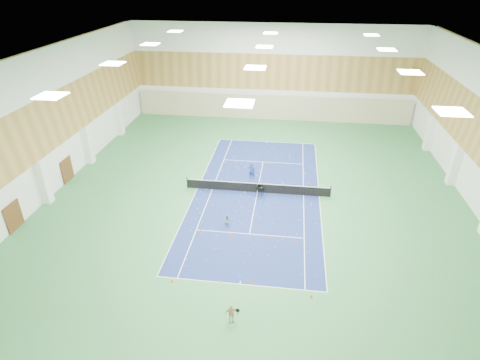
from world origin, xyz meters
name	(u,v)px	position (x,y,z in m)	size (l,w,h in m)	color
ground	(257,192)	(0.00, 0.00, 0.00)	(40.00, 40.00, 0.00)	#327640
room_shell	(259,130)	(0.00, 0.00, 6.00)	(36.00, 40.00, 12.00)	white
wood_cladding	(259,106)	(0.00, 0.00, 8.00)	(36.00, 40.00, 8.00)	#AF8241
ceiling_light_grid	(260,56)	(0.00, 0.00, 11.92)	(21.40, 25.40, 0.06)	white
court_surface	(257,192)	(0.00, 0.00, 0.01)	(10.97, 23.77, 0.01)	navy
tennis_balls_scatter	(257,192)	(0.00, 0.00, 0.05)	(10.57, 22.77, 0.07)	yellow
tennis_net	(257,187)	(0.00, 0.00, 0.55)	(12.80, 0.10, 1.10)	black
back_curtain	(272,108)	(0.00, 19.75, 1.60)	(35.40, 0.16, 3.20)	#C6B793
door_left_a	(14,216)	(-17.92, -8.00, 1.10)	(0.08, 1.80, 2.20)	#593319
door_left_b	(67,170)	(-17.92, 0.00, 1.10)	(0.08, 1.80, 2.20)	#593319
coach	(252,170)	(-0.79, 2.69, 0.83)	(0.61, 0.40, 1.67)	#1F4290
child_court	(228,221)	(-1.79, -5.65, 0.56)	(0.54, 0.42, 1.12)	gray
child_apron	(231,313)	(-0.10, -14.94, 0.61)	(0.72, 0.30, 1.23)	tan
ball_cart	(260,191)	(0.27, -0.60, 0.49)	(0.57, 0.57, 0.99)	black
cone_svc_a	(201,230)	(-3.72, -6.56, 0.12)	(0.22, 0.22, 0.25)	#FF540D
cone_svc_b	(231,235)	(-1.34, -6.84, 0.11)	(0.20, 0.20, 0.22)	#F94C0D
cone_svc_c	(269,236)	(1.48, -6.55, 0.11)	(0.21, 0.21, 0.23)	#FF5A0D
cone_svc_d	(297,241)	(3.57, -6.90, 0.10)	(0.18, 0.18, 0.19)	#FF5B0D
cone_base_a	(172,280)	(-4.36, -12.22, 0.12)	(0.22, 0.22, 0.24)	#F9530D
cone_base_b	(221,281)	(-1.25, -11.83, 0.09)	(0.17, 0.17, 0.19)	orange
cone_base_c	(252,281)	(0.78, -11.64, 0.12)	(0.22, 0.22, 0.24)	#FF540D
cone_base_d	(311,296)	(4.49, -12.45, 0.11)	(0.20, 0.20, 0.22)	#DC480B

